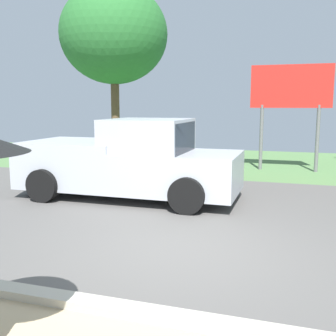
% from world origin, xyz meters
% --- Properties ---
extents(ground_plane, '(40.00, 22.00, 0.20)m').
position_xyz_m(ground_plane, '(0.00, 2.95, -0.05)').
color(ground_plane, '#565451').
extents(pickup_truck, '(5.20, 2.28, 1.88)m').
position_xyz_m(pickup_truck, '(-2.09, 3.04, 0.87)').
color(pickup_truck, '#ADB2BA').
rests_on(pickup_truck, ground_plane).
extents(roadside_billboard, '(2.60, 0.12, 3.50)m').
position_xyz_m(roadside_billboard, '(1.44, 8.29, 2.55)').
color(roadside_billboard, slate).
rests_on(roadside_billboard, ground_plane).
extents(tree_center_back, '(4.53, 4.53, 7.19)m').
position_xyz_m(tree_center_back, '(-5.84, 10.35, 5.11)').
color(tree_center_back, brown).
rests_on(tree_center_back, ground_plane).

